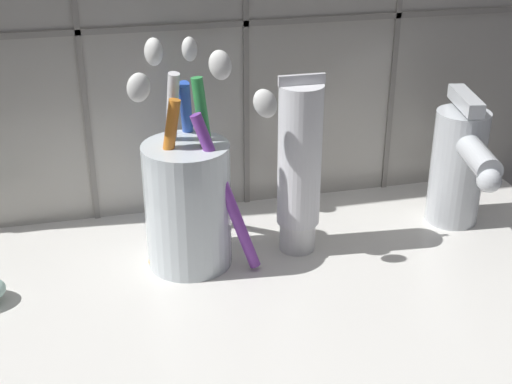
{
  "coord_description": "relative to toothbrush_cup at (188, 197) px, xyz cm",
  "views": [
    {
      "loc": [
        -12.29,
        -45.35,
        32.68
      ],
      "look_at": [
        -0.77,
        2.04,
        9.21
      ],
      "focal_mm": 50.0,
      "sensor_mm": 36.0,
      "label": 1
    }
  ],
  "objects": [
    {
      "name": "toothpaste_tube",
      "position": [
        9.1,
        -0.14,
        1.72
      ],
      "size": [
        3.73,
        3.55,
        15.22
      ],
      "color": "white",
      "rests_on": "sink_counter"
    },
    {
      "name": "sink_counter",
      "position": [
        5.51,
        -5.24,
        -6.85
      ],
      "size": [
        56.65,
        30.61,
        2.0
      ],
      "primitive_type": "cube",
      "color": "silver",
      "rests_on": "ground"
    },
    {
      "name": "sink_faucet",
      "position": [
        24.18,
        0.88,
        -0.01
      ],
      "size": [
        4.85,
        11.47,
        12.0
      ],
      "rotation": [
        0.0,
        0.0,
        -1.77
      ],
      "color": "silver",
      "rests_on": "sink_counter"
    },
    {
      "name": "toothbrush_cup",
      "position": [
        0.0,
        0.0,
        0.0
      ],
      "size": [
        10.81,
        12.53,
        18.08
      ],
      "color": "silver",
      "rests_on": "sink_counter"
    }
  ]
}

